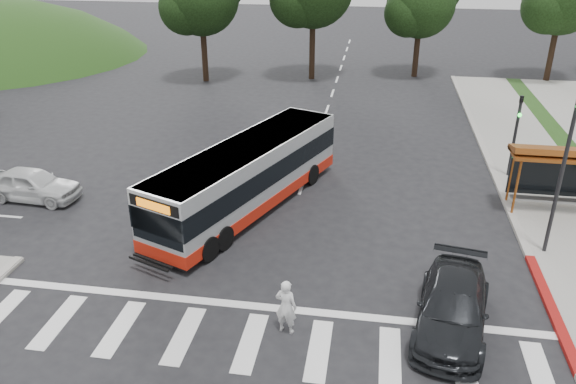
# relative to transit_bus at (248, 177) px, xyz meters

# --- Properties ---
(ground) EXTENTS (140.00, 140.00, 0.00)m
(ground) POSITION_rel_transit_bus_xyz_m (1.93, -3.38, -1.42)
(ground) COLOR black
(ground) RESTS_ON ground
(sidewalk_east) EXTENTS (4.00, 40.00, 0.12)m
(sidewalk_east) POSITION_rel_transit_bus_xyz_m (12.93, 4.62, -1.36)
(sidewalk_east) COLOR gray
(sidewalk_east) RESTS_ON ground
(curb_east) EXTENTS (0.30, 40.00, 0.15)m
(curb_east) POSITION_rel_transit_bus_xyz_m (10.93, 4.62, -1.34)
(curb_east) COLOR #9E9991
(curb_east) RESTS_ON ground
(curb_east_red) EXTENTS (0.32, 6.00, 0.15)m
(curb_east_red) POSITION_rel_transit_bus_xyz_m (10.93, -5.38, -1.34)
(curb_east_red) COLOR maroon
(curb_east_red) RESTS_ON ground
(crosswalk_ladder) EXTENTS (18.00, 2.60, 0.01)m
(crosswalk_ladder) POSITION_rel_transit_bus_xyz_m (1.93, -8.38, -1.41)
(crosswalk_ladder) COLOR silver
(crosswalk_ladder) RESTS_ON ground
(bus_shelter) EXTENTS (4.20, 1.60, 2.86)m
(bus_shelter) POSITION_rel_transit_bus_xyz_m (12.73, 1.72, 0.93)
(bus_shelter) COLOR brown
(bus_shelter) RESTS_ON sidewalk_east
(traffic_signal_ne_tall) EXTENTS (0.18, 0.37, 6.50)m
(traffic_signal_ne_tall) POSITION_rel_transit_bus_xyz_m (11.53, -1.89, 2.46)
(traffic_signal_ne_tall) COLOR black
(traffic_signal_ne_tall) RESTS_ON ground
(traffic_signal_ne_short) EXTENTS (0.18, 0.37, 4.00)m
(traffic_signal_ne_short) POSITION_rel_transit_bus_xyz_m (11.53, 5.11, 1.06)
(traffic_signal_ne_short) COLOR black
(traffic_signal_ne_short) RESTS_ON ground
(tree_north_b) EXTENTS (5.72, 5.33, 8.43)m
(tree_north_b) POSITION_rel_transit_bus_xyz_m (8.00, 24.68, 4.24)
(tree_north_b) COLOR black
(tree_north_b) RESTS_ON ground
(transit_bus) EXTENTS (6.26, 11.09, 2.84)m
(transit_bus) POSITION_rel_transit_bus_xyz_m (0.00, 0.00, 0.00)
(transit_bus) COLOR #B2B4B6
(transit_bus) RESTS_ON ground
(pedestrian) EXTENTS (0.72, 0.55, 1.78)m
(pedestrian) POSITION_rel_transit_bus_xyz_m (2.87, -7.71, -0.53)
(pedestrian) COLOR silver
(pedestrian) RESTS_ON ground
(dark_sedan) EXTENTS (2.84, 5.22, 1.43)m
(dark_sedan) POSITION_rel_transit_bus_xyz_m (7.70, -6.72, -0.70)
(dark_sedan) COLOR black
(dark_sedan) RESTS_ON ground
(west_car_white) EXTENTS (4.28, 1.95, 1.43)m
(west_car_white) POSITION_rel_transit_bus_xyz_m (-9.52, -0.69, -0.71)
(west_car_white) COLOR silver
(west_car_white) RESTS_ON ground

